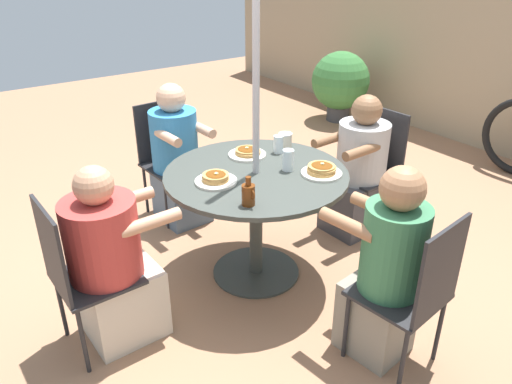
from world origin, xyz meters
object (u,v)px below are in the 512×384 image
coffee_cup (285,140)px  patio_chair_east (78,271)px  diner_south (386,272)px  diner_north (178,161)px  patio_chair_south (416,289)px  patio_table (256,191)px  syrup_bottle (248,194)px  diner_west (358,172)px  pancake_plate_a (247,153)px  diner_east (112,265)px  potted_shrub (340,82)px  pancake_plate_c (216,179)px  patio_chair_north (166,153)px  drinking_glass_b (288,160)px  patio_chair_west (374,163)px  pancake_plate_b (321,171)px  drinking_glass_a (278,144)px

coffee_cup → patio_chair_east: bearing=-80.4°
diner_south → diner_north: bearing=88.0°
patio_chair_south → coffee_cup: 1.44m
patio_table → syrup_bottle: (0.33, -0.28, 0.20)m
diner_west → pancake_plate_a: 0.94m
diner_east → diner_north: bearing=135.9°
syrup_bottle → potted_shrub: syrup_bottle is taller
pancake_plate_a → pancake_plate_c: (0.23, -0.39, 0.00)m
patio_chair_north → pancake_plate_c: 1.19m
patio_chair_south → patio_chair_east: bearing=132.2°
coffee_cup → drinking_glass_b: drinking_glass_b is taller
patio_table → patio_chair_west: 1.16m
diner_north → diner_south: bearing=92.0°
syrup_bottle → potted_shrub: (-2.39, 3.04, -0.34)m
patio_chair_north → patio_chair_east: size_ratio=1.00×
patio_chair_south → syrup_bottle: 0.98m
patio_chair_north → coffee_cup: (0.92, 0.48, 0.29)m
patio_chair_east → patio_chair_south: same height
patio_table → coffee_cup: 0.51m
potted_shrub → patio_chair_north: bearing=-72.2°
patio_chair_north → pancake_plate_b: size_ratio=3.62×
patio_chair_north → patio_chair_south: size_ratio=1.00×
patio_table → potted_shrub: size_ratio=1.34×
pancake_plate_a → drinking_glass_b: 0.35m
drinking_glass_b → patio_chair_north: bearing=-168.8°
patio_chair_north → pancake_plate_c: (1.14, -0.22, 0.27)m
patio_chair_south → diner_west: bearing=47.9°
pancake_plate_a → diner_south: bearing=0.7°
pancake_plate_a → drinking_glass_b: drinking_glass_b is taller
patio_table → diner_east: (0.03, -0.98, -0.15)m
diner_north → pancake_plate_a: size_ratio=4.40×
diner_north → patio_chair_west: (0.93, 1.21, 0.01)m
potted_shrub → patio_chair_west: bearing=-38.4°
drinking_glass_a → patio_table: bearing=-60.6°
diner_east → drinking_glass_a: diner_east is taller
pancake_plate_a → patio_chair_north: bearing=-169.1°
diner_east → patio_chair_west: bearing=90.5°
pancake_plate_a → drinking_glass_a: size_ratio=2.12×
drinking_glass_b → pancake_plate_c: bearing=-103.3°
patio_table → diner_west: bearing=92.6°
diner_north → diner_east: (1.01, -0.92, -0.03)m
patio_chair_north → potted_shrub: patio_chair_north is taller
pancake_plate_c → coffee_cup: (-0.21, 0.70, 0.03)m
pancake_plate_c → potted_shrub: potted_shrub is taller
diner_south → patio_chair_north: bearing=87.9°
diner_east → diner_west: diner_west is taller
patio_table → patio_chair_west: patio_chair_west is taller
patio_chair_east → patio_chair_south: bearing=47.8°
patio_chair_north → syrup_bottle: syrup_bottle is taller
patio_chair_west → pancake_plate_b: (0.31, -0.85, 0.27)m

